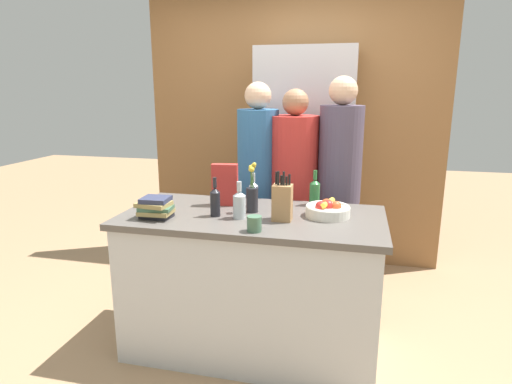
# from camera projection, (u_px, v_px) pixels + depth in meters

# --- Properties ---
(ground_plane) EXTENTS (14.00, 14.00, 0.00)m
(ground_plane) POSITION_uv_depth(u_px,v_px,m) (253.00, 344.00, 2.87)
(ground_plane) COLOR #A37F5B
(kitchen_island) EXTENTS (1.62, 0.80, 0.91)m
(kitchen_island) POSITION_uv_depth(u_px,v_px,m) (252.00, 282.00, 2.77)
(kitchen_island) COLOR silver
(kitchen_island) RESTS_ON ground_plane
(back_wall_wood) EXTENTS (2.82, 0.12, 2.60)m
(back_wall_wood) POSITION_uv_depth(u_px,v_px,m) (293.00, 128.00, 4.13)
(back_wall_wood) COLOR olive
(back_wall_wood) RESTS_ON ground_plane
(refrigerator) EXTENTS (0.82, 0.63, 2.01)m
(refrigerator) POSITION_uv_depth(u_px,v_px,m) (305.00, 165.00, 3.82)
(refrigerator) COLOR #B7B7BC
(refrigerator) RESTS_ON ground_plane
(fruit_bowl) EXTENTS (0.27, 0.27, 0.11)m
(fruit_bowl) POSITION_uv_depth(u_px,v_px,m) (328.00, 209.00, 2.61)
(fruit_bowl) COLOR silver
(fruit_bowl) RESTS_ON kitchen_island
(knife_block) EXTENTS (0.11, 0.10, 0.30)m
(knife_block) POSITION_uv_depth(u_px,v_px,m) (282.00, 202.00, 2.52)
(knife_block) COLOR #A87A4C
(knife_block) RESTS_ON kitchen_island
(flower_vase) EXTENTS (0.07, 0.07, 0.32)m
(flower_vase) POSITION_uv_depth(u_px,v_px,m) (252.00, 196.00, 2.69)
(flower_vase) COLOR #232328
(flower_vase) RESTS_ON kitchen_island
(cereal_box) EXTENTS (0.18, 0.08, 0.28)m
(cereal_box) POSITION_uv_depth(u_px,v_px,m) (225.00, 185.00, 2.84)
(cereal_box) COLOR red
(cereal_box) RESTS_ON kitchen_island
(coffee_mug) EXTENTS (0.08, 0.12, 0.09)m
(coffee_mug) POSITION_uv_depth(u_px,v_px,m) (254.00, 224.00, 2.34)
(coffee_mug) COLOR #42664C
(coffee_mug) RESTS_ON kitchen_island
(book_stack) EXTENTS (0.22, 0.17, 0.13)m
(book_stack) POSITION_uv_depth(u_px,v_px,m) (156.00, 208.00, 2.57)
(book_stack) COLOR #232328
(book_stack) RESTS_ON kitchen_island
(bottle_oil) EXTENTS (0.06, 0.06, 0.24)m
(bottle_oil) POSITION_uv_depth(u_px,v_px,m) (215.00, 201.00, 2.60)
(bottle_oil) COLOR black
(bottle_oil) RESTS_ON kitchen_island
(bottle_vinegar) EXTENTS (0.06, 0.06, 0.22)m
(bottle_vinegar) POSITION_uv_depth(u_px,v_px,m) (253.00, 193.00, 2.83)
(bottle_vinegar) COLOR #B2BCC1
(bottle_vinegar) RESTS_ON kitchen_island
(bottle_wine) EXTENTS (0.07, 0.07, 0.24)m
(bottle_wine) POSITION_uv_depth(u_px,v_px,m) (315.00, 191.00, 2.86)
(bottle_wine) COLOR #286633
(bottle_wine) RESTS_ON kitchen_island
(bottle_water) EXTENTS (0.08, 0.08, 0.23)m
(bottle_water) POSITION_uv_depth(u_px,v_px,m) (239.00, 204.00, 2.56)
(bottle_water) COLOR #B2BCC1
(bottle_water) RESTS_ON kitchen_island
(person_at_sink) EXTENTS (0.31, 0.31, 1.72)m
(person_at_sink) POSITION_uv_depth(u_px,v_px,m) (258.00, 180.00, 3.32)
(person_at_sink) COLOR #383842
(person_at_sink) RESTS_ON ground_plane
(person_in_blue) EXTENTS (0.36, 0.36, 1.68)m
(person_in_blue) POSITION_uv_depth(u_px,v_px,m) (294.00, 187.00, 3.27)
(person_in_blue) COLOR #383842
(person_in_blue) RESTS_ON ground_plane
(person_in_red_tee) EXTENTS (0.32, 0.32, 1.76)m
(person_in_red_tee) POSITION_uv_depth(u_px,v_px,m) (339.00, 181.00, 3.18)
(person_in_red_tee) COLOR #383842
(person_in_red_tee) RESTS_ON ground_plane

